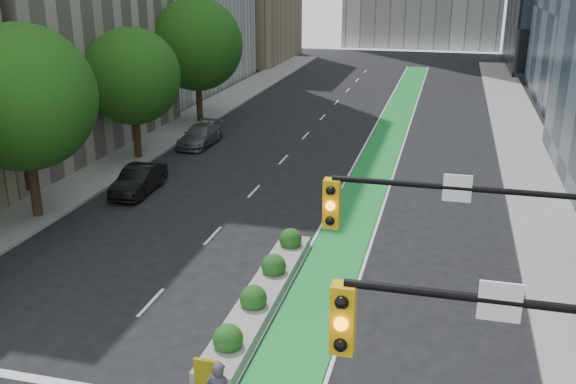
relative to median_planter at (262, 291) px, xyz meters
The scene contains 10 objects.
sidewalk_left 22.18m from the median_planter, 125.89° to the left, with size 3.60×90.00×0.15m, color gray.
sidewalk_right 20.86m from the median_planter, 59.45° to the left, with size 3.60×90.00×0.15m, color gray.
bike_lane_paint 23.04m from the median_planter, 85.52° to the left, with size 2.20×70.00×0.01m, color #198D34.
tree_mid 14.16m from the median_planter, 157.87° to the left, with size 6.40×6.40×8.78m.
tree_midfar 19.84m from the median_planter, 129.19° to the left, with size 5.60×5.60×7.76m.
tree_far 28.29m from the median_planter, 116.05° to the left, with size 6.60×6.60×9.00m.
signal_right 10.89m from the median_planter, 41.32° to the right, with size 5.82×0.51×7.20m.
median_planter is the anchor object (origin of this frame).
parked_car_left_mid 13.16m from the median_planter, 134.97° to the left, with size 1.47×4.22×1.39m, color black.
parked_car_left_far 21.26m from the median_planter, 117.34° to the left, with size 1.84×4.52×1.31m, color #56575A.
Camera 1 is at (6.89, -11.76, 10.83)m, focal length 40.00 mm.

